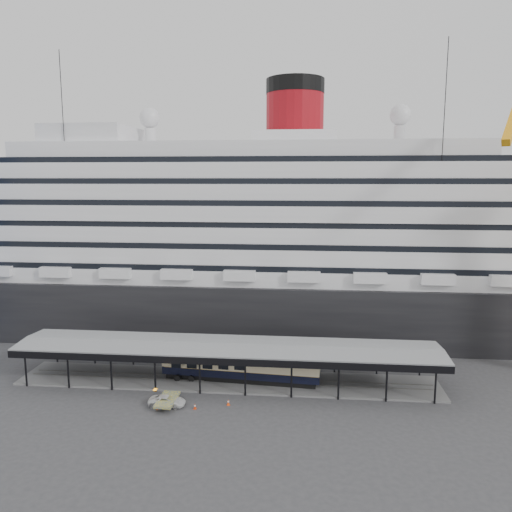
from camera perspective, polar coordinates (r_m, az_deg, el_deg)
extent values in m
plane|color=#363638|center=(64.63, -3.98, -15.83)|extent=(200.00, 200.00, 0.00)
cube|color=black|center=(93.05, -0.73, -4.79)|extent=(130.00, 30.00, 10.00)
cylinder|color=maroon|center=(90.48, 4.46, 15.46)|extent=(10.00, 10.00, 9.00)
cylinder|color=black|center=(91.23, 4.50, 18.74)|extent=(10.10, 10.10, 2.50)
sphere|color=silver|center=(94.73, -12.05, 15.18)|extent=(3.60, 3.60, 3.60)
sphere|color=silver|center=(91.89, 16.17, 15.23)|extent=(3.60, 3.60, 3.60)
cube|color=slate|center=(69.09, -3.27, -14.03)|extent=(56.00, 8.00, 0.24)
cube|color=slate|center=(68.37, -3.37, -14.14)|extent=(54.00, 0.08, 0.10)
cube|color=slate|center=(69.69, -3.18, -13.68)|extent=(54.00, 0.08, 0.10)
cube|color=black|center=(63.36, -3.95, -11.99)|extent=(56.00, 0.18, 0.90)
cube|color=black|center=(71.73, -2.74, -9.45)|extent=(56.00, 0.18, 0.90)
cube|color=slate|center=(67.29, -3.31, -10.05)|extent=(56.00, 9.00, 0.24)
cylinder|color=black|center=(88.82, -20.73, 6.12)|extent=(0.12, 0.12, 47.21)
cylinder|color=black|center=(80.75, 20.24, 5.93)|extent=(0.12, 0.12, 47.21)
imported|color=silver|center=(63.08, -10.12, -15.99)|extent=(4.43, 2.09, 1.22)
cube|color=black|center=(68.68, -1.77, -13.75)|extent=(20.23, 3.94, 0.67)
cube|color=black|center=(68.35, -1.77, -13.08)|extent=(21.22, 4.40, 1.05)
cube|color=beige|center=(67.93, -1.78, -12.18)|extent=(21.22, 4.44, 1.24)
cube|color=black|center=(67.64, -1.78, -11.54)|extent=(21.22, 4.40, 0.38)
cube|color=#F8470D|center=(62.76, -11.19, -16.76)|extent=(0.44, 0.44, 0.03)
cone|color=#F8470D|center=(62.63, -11.19, -16.50)|extent=(0.37, 0.37, 0.63)
cylinder|color=white|center=(62.60, -11.20, -16.44)|extent=(0.20, 0.20, 0.12)
cube|color=red|center=(62.08, -7.00, -16.95)|extent=(0.38, 0.38, 0.03)
cone|color=red|center=(61.94, -7.00, -16.68)|extent=(0.32, 0.32, 0.65)
cylinder|color=white|center=(61.91, -7.01, -16.62)|extent=(0.21, 0.21, 0.13)
cube|color=#F9460D|center=(62.68, -3.19, -16.63)|extent=(0.50, 0.50, 0.03)
cone|color=#F9460D|center=(62.53, -3.19, -16.33)|extent=(0.42, 0.42, 0.71)
cylinder|color=white|center=(62.50, -3.19, -16.28)|extent=(0.23, 0.23, 0.14)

